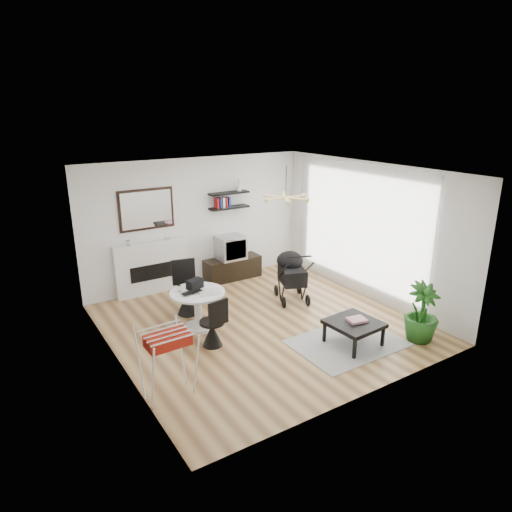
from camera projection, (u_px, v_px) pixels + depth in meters
floor at (261, 324)px, 8.10m from camera, size 5.00×5.00×0.00m
ceiling at (262, 171)px, 7.26m from camera, size 5.00×5.00×0.00m
wall_back at (198, 222)px, 9.69m from camera, size 5.00×0.00×5.00m
wall_left at (113, 280)px, 6.41m from camera, size 0.00×5.00×5.00m
wall_right at (368, 231)px, 8.95m from camera, size 0.00×5.00×5.00m
sheer_curtain at (357, 230)px, 9.06m from camera, size 0.04×3.60×2.60m
fireplace at (151, 261)px, 9.27m from camera, size 1.50×0.17×2.16m
shelf_lower at (229, 208)px, 9.86m from camera, size 0.90×0.25×0.04m
shelf_upper at (229, 193)px, 9.76m from camera, size 0.90×0.25×0.04m
pendant_lamp at (286, 198)px, 8.03m from camera, size 0.90×0.90×0.10m
tv_console at (233, 268)px, 10.20m from camera, size 1.28×0.45×0.48m
crt_tv at (230, 247)px, 10.02m from camera, size 0.59×0.52×0.52m
dining_table at (198, 304)px, 7.81m from camera, size 0.94×0.94×0.69m
laptop at (194, 293)px, 7.62m from camera, size 0.41×0.30×0.03m
black_bag at (195, 284)px, 7.85m from camera, size 0.31×0.24×0.17m
newspaper at (209, 292)px, 7.70m from camera, size 0.41×0.36×0.01m
drinking_glass at (179, 289)px, 7.72m from camera, size 0.06×0.06×0.11m
chair_far at (187, 297)px, 8.44m from camera, size 0.49×0.51×1.00m
chair_near at (213, 331)px, 7.28m from camera, size 0.41×0.43×0.84m
drying_rack at (168, 362)px, 5.94m from camera, size 0.65×0.61×0.96m
stroller at (291, 277)px, 9.03m from camera, size 0.81×0.98×1.08m
rug at (347, 343)px, 7.44m from camera, size 1.74×1.26×0.01m
coffee_table at (354, 324)px, 7.30m from camera, size 0.81×0.81×0.39m
magazines at (357, 320)px, 7.30m from camera, size 0.33×0.28×0.04m
potted_plant at (422, 312)px, 7.41m from camera, size 0.62×0.62×0.99m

